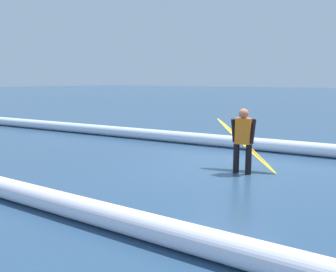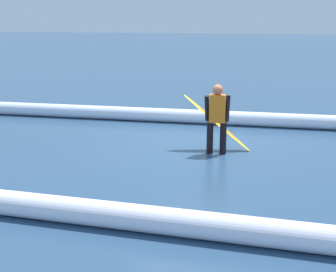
{
  "view_description": "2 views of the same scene",
  "coord_description": "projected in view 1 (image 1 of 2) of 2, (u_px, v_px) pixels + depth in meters",
  "views": [
    {
      "loc": [
        -3.83,
        7.95,
        2.13
      ],
      "look_at": [
        -0.39,
        2.94,
        1.19
      ],
      "focal_mm": 39.12,
      "sensor_mm": 36.0,
      "label": 1
    },
    {
      "loc": [
        -2.36,
        9.76,
        2.77
      ],
      "look_at": [
        -0.21,
        2.54,
        0.9
      ],
      "focal_mm": 49.78,
      "sensor_mm": 36.0,
      "label": 2
    }
  ],
  "objects": [
    {
      "name": "ground_plane",
      "position": [
        223.0,
        168.0,
        8.94
      ],
      "size": [
        193.37,
        193.37,
        0.0
      ],
      "primitive_type": "plane",
      "color": "navy"
    },
    {
      "name": "wave_crest_midground",
      "position": [
        191.0,
        239.0,
        4.52
      ],
      "size": [
        15.73,
        0.71,
        0.37
      ],
      "primitive_type": "cylinder",
      "rotation": [
        0.0,
        1.57,
        0.02
      ],
      "color": "white",
      "rests_on": "ground_plane"
    },
    {
      "name": "surfer",
      "position": [
        243.0,
        138.0,
        8.25
      ],
      "size": [
        0.51,
        0.29,
        1.49
      ],
      "rotation": [
        0.0,
        0.0,
        3.33
      ],
      "color": "black",
      "rests_on": "ground_plane"
    },
    {
      "name": "surfboard",
      "position": [
        246.0,
        145.0,
        8.6
      ],
      "size": [
        1.52,
        0.36,
        1.23
      ],
      "color": "yellow",
      "rests_on": "ground_plane"
    },
    {
      "name": "wave_crest_foreground",
      "position": [
        222.0,
        141.0,
        11.66
      ],
      "size": [
        23.07,
        2.05,
        0.38
      ],
      "primitive_type": "cylinder",
      "rotation": [
        0.0,
        1.57,
        0.07
      ],
      "color": "white",
      "rests_on": "ground_plane"
    }
  ]
}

